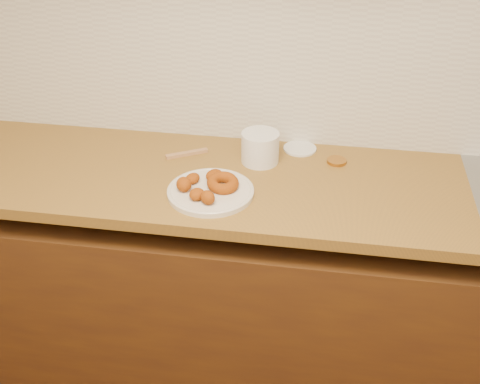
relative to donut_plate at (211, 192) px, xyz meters
name	(u,v)px	position (x,y,z in m)	size (l,w,h in m)	color
wall_back	(332,23)	(0.34, 0.43, 0.44)	(4.00, 0.02, 2.70)	beige
base_cabinet	(309,299)	(0.34, 0.12, -0.52)	(3.60, 0.60, 0.77)	#4F2D0F
butcher_block	(131,173)	(-0.31, 0.12, -0.03)	(2.30, 0.62, 0.04)	olive
backsplash	(328,67)	(0.34, 0.42, 0.29)	(3.60, 0.02, 0.60)	beige
donut_plate	(211,192)	(0.00, 0.00, 0.00)	(0.28, 0.28, 0.02)	beige
ring_donut	(223,183)	(0.04, 0.02, 0.03)	(0.11, 0.11, 0.04)	#9F4A03
fried_dough_chunks	(199,185)	(-0.03, -0.01, 0.03)	(0.16, 0.21, 0.05)	#9F4A03
plastic_tub	(260,148)	(0.13, 0.24, 0.05)	(0.13, 0.13, 0.11)	white
tub_lid	(300,149)	(0.26, 0.35, 0.00)	(0.12, 0.12, 0.01)	white
brass_jar_lid	(337,161)	(0.40, 0.28, 0.00)	(0.07, 0.07, 0.01)	#B0752D
wooden_utensil	(187,154)	(-0.14, 0.24, 0.00)	(0.16, 0.02, 0.01)	#A9784D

